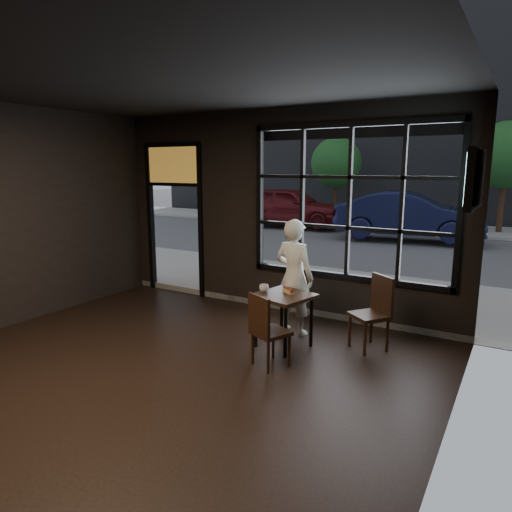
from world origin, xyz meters
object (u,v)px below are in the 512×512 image
Objects in this scene: man at (294,277)px; navy_car at (408,215)px; cafe_table at (283,320)px; chair_near at (271,330)px.

man is 9.09m from navy_car.
cafe_table is at bearing 175.39° from navy_car.
man reaches higher than cafe_table.
cafe_table is 0.70m from man.
navy_car is at bearing 107.30° from cafe_table.
man is (-0.11, 0.53, 0.46)m from cafe_table.
chair_near is 1.20m from man.
chair_near is at bearing 175.96° from navy_car.
chair_near is 0.20× the size of navy_car.
navy_car is at bearing -80.24° from man.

